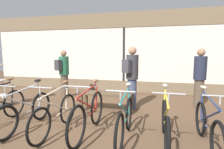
# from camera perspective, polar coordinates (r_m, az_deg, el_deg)

# --- Properties ---
(ground_plane) EXTENTS (24.00, 24.00, 0.00)m
(ground_plane) POSITION_cam_1_polar(r_m,az_deg,el_deg) (3.77, -7.03, -17.97)
(ground_plane) COLOR brown
(shop_back_wall) EXTENTS (12.00, 0.08, 3.20)m
(shop_back_wall) POSITION_cam_1_polar(r_m,az_deg,el_deg) (7.15, 3.91, 7.44)
(shop_back_wall) COLOR #7A664C
(shop_back_wall) RESTS_ON ground_plane
(bicycle_left) EXTENTS (0.46, 1.71, 1.01)m
(bicycle_left) POSITION_cam_1_polar(r_m,az_deg,el_deg) (4.18, -26.29, -10.74)
(bicycle_left) COLOR black
(bicycle_left) RESTS_ON ground_plane
(bicycle_center_left) EXTENTS (0.46, 1.68, 1.02)m
(bicycle_center_left) POSITION_cam_1_polar(r_m,az_deg,el_deg) (3.76, -17.79, -12.13)
(bicycle_center_left) COLOR black
(bicycle_center_left) RESTS_ON ground_plane
(bicycle_center) EXTENTS (0.46, 1.78, 1.05)m
(bicycle_center) POSITION_cam_1_polar(r_m,az_deg,el_deg) (3.54, -7.70, -12.63)
(bicycle_center) COLOR black
(bicycle_center) RESTS_ON ground_plane
(bicycle_center_right) EXTENTS (0.46, 1.67, 1.02)m
(bicycle_center_right) POSITION_cam_1_polar(r_m,az_deg,el_deg) (3.30, 4.28, -14.54)
(bicycle_center_right) COLOR black
(bicycle_center_right) RESTS_ON ground_plane
(bicycle_right) EXTENTS (0.46, 1.69, 1.02)m
(bicycle_right) POSITION_cam_1_polar(r_m,az_deg,el_deg) (3.30, 17.01, -14.93)
(bicycle_right) COLOR black
(bicycle_right) RESTS_ON ground_plane
(bicycle_far_right) EXTENTS (0.46, 1.66, 1.01)m
(bicycle_far_right) POSITION_cam_1_polar(r_m,az_deg,el_deg) (3.45, 28.79, -14.62)
(bicycle_far_right) COLOR black
(bicycle_far_right) RESTS_ON ground_plane
(display_bench) EXTENTS (1.40, 0.44, 0.52)m
(display_bench) POSITION_cam_1_polar(r_m,az_deg,el_deg) (4.80, -1.93, -7.09)
(display_bench) COLOR brown
(display_bench) RESTS_ON ground_plane
(customer_near_rack) EXTENTS (0.48, 0.48, 1.71)m
(customer_near_rack) POSITION_cam_1_polar(r_m,az_deg,el_deg) (5.58, 26.70, -0.79)
(customer_near_rack) COLOR brown
(customer_near_rack) RESTS_ON ground_plane
(customer_by_window) EXTENTS (0.46, 0.56, 1.68)m
(customer_by_window) POSITION_cam_1_polar(r_m,az_deg,el_deg) (6.40, -15.49, 0.66)
(customer_by_window) COLOR brown
(customer_by_window) RESTS_ON ground_plane
(customer_mid_floor) EXTENTS (0.50, 0.56, 1.76)m
(customer_mid_floor) POSITION_cam_1_polar(r_m,az_deg,el_deg) (4.94, 6.46, -0.39)
(customer_mid_floor) COLOR #424C6B
(customer_mid_floor) RESTS_ON ground_plane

